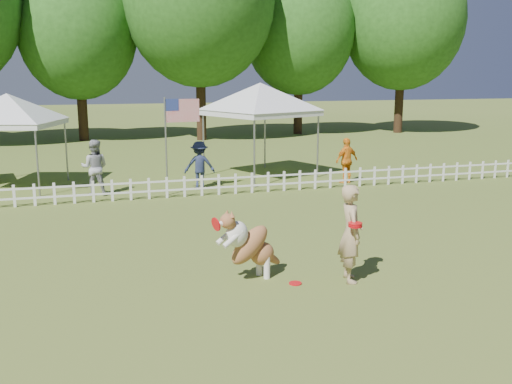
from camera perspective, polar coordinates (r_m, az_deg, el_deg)
ground at (r=9.86m, az=1.10°, el=-8.69°), size 120.00×120.00×0.00m
picket_fence at (r=16.36m, az=-6.31°, el=0.59°), size 22.00×0.08×0.60m
handler at (r=9.67m, az=9.47°, el=-4.10°), size 0.51×0.67×1.66m
dog at (r=9.63m, az=-0.53°, el=-5.29°), size 1.27×0.78×1.24m
frisbee_on_turf at (r=9.66m, az=3.95°, el=-9.09°), size 0.23×0.23×0.02m
canopy_tent_left at (r=18.87m, az=-23.32°, el=4.58°), size 3.38×3.38×2.81m
canopy_tent_right at (r=19.30m, az=0.42°, el=6.09°), size 3.91×3.91×3.09m
flag_pole at (r=16.47m, az=-8.98°, el=4.49°), size 1.08×0.25×2.81m
spectator_a at (r=17.03m, az=-15.83°, el=2.37°), size 0.90×0.77×1.61m
spectator_b at (r=17.48m, az=-5.67°, el=2.72°), size 0.99×0.64×1.44m
spectator_c at (r=18.48m, az=9.06°, el=3.14°), size 0.92×0.58×1.45m
tree_center_left at (r=31.35m, az=-17.33°, el=13.88°), size 6.00×6.00×9.80m
tree_center_right at (r=30.50m, az=-5.68°, el=17.05°), size 7.60×7.60×12.60m
tree_right at (r=33.51m, az=4.32°, el=14.71°), size 6.20×6.20×10.40m
tree_far_right at (r=35.22m, az=14.44°, el=15.05°), size 7.00×7.00×11.40m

